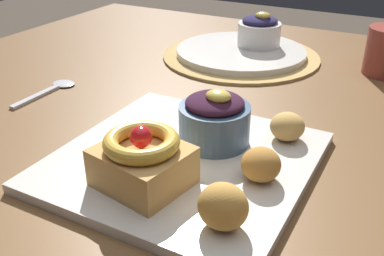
{
  "coord_description": "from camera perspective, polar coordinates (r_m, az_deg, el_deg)",
  "views": [
    {
      "loc": [
        0.17,
        -0.5,
        1.01
      ],
      "look_at": [
        -0.05,
        -0.09,
        0.77
      ],
      "focal_mm": 41.88,
      "sensor_mm": 36.0,
      "label": 1
    }
  ],
  "objects": [
    {
      "name": "back_plate",
      "position": [
        0.89,
        6.25,
        9.63
      ],
      "size": [
        0.25,
        0.25,
        0.01
      ],
      "primitive_type": "cylinder",
      "color": "silver",
      "rests_on": "woven_placemat"
    },
    {
      "name": "fritter_front",
      "position": [
        0.48,
        8.76,
        -4.6
      ],
      "size": [
        0.04,
        0.04,
        0.04
      ],
      "primitive_type": "ellipsoid",
      "color": "#BC7F38",
      "rests_on": "front_plate"
    },
    {
      "name": "fritter_back",
      "position": [
        0.41,
        3.97,
        -9.93
      ],
      "size": [
        0.05,
        0.04,
        0.04
      ],
      "primitive_type": "ellipsoid",
      "color": "gold",
      "rests_on": "front_plate"
    },
    {
      "name": "berry_ramekin",
      "position": [
        0.54,
        2.87,
        1.14
      ],
      "size": [
        0.09,
        0.09,
        0.07
      ],
      "color": "#3D5675",
      "rests_on": "front_plate"
    },
    {
      "name": "fritter_middle",
      "position": [
        0.56,
        12.04,
        0.2
      ],
      "size": [
        0.04,
        0.04,
        0.03
      ],
      "primitive_type": "ellipsoid",
      "color": "tan",
      "rests_on": "front_plate"
    },
    {
      "name": "dining_table",
      "position": [
        0.64,
        7.86,
        -7.65
      ],
      "size": [
        1.34,
        1.14,
        0.73
      ],
      "color": "brown",
      "rests_on": "ground_plane"
    },
    {
      "name": "back_ramekin",
      "position": [
        0.91,
        8.57,
        12.13
      ],
      "size": [
        0.08,
        0.08,
        0.07
      ],
      "color": "white",
      "rests_on": "back_plate"
    },
    {
      "name": "front_plate",
      "position": [
        0.53,
        -1.04,
        -4.18
      ],
      "size": [
        0.28,
        0.28,
        0.01
      ],
      "primitive_type": "cube",
      "color": "silver",
      "rests_on": "dining_table"
    },
    {
      "name": "cake_slice",
      "position": [
        0.46,
        -6.33,
        -4.04
      ],
      "size": [
        0.1,
        0.09,
        0.07
      ],
      "rotation": [
        0.0,
        0.0,
        -0.18
      ],
      "color": "tan",
      "rests_on": "front_plate"
    },
    {
      "name": "woven_placemat",
      "position": [
        0.89,
        6.22,
        9.11
      ],
      "size": [
        0.3,
        0.3,
        0.0
      ],
      "primitive_type": "cylinder",
      "color": "tan",
      "rests_on": "dining_table"
    },
    {
      "name": "spoon",
      "position": [
        0.76,
        -17.39,
        4.76
      ],
      "size": [
        0.04,
        0.13,
        0.0
      ],
      "rotation": [
        0.0,
        0.0,
        1.57
      ],
      "color": "silver",
      "rests_on": "dining_table"
    }
  ]
}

